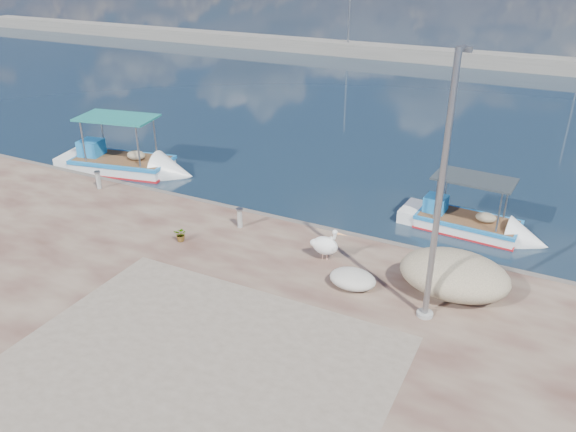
# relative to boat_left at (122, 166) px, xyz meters

# --- Properties ---
(ground) EXTENTS (1400.00, 1400.00, 0.00)m
(ground) POSITION_rel_boat_left_xyz_m (10.28, -7.05, -0.23)
(ground) COLOR #162635
(ground) RESTS_ON ground
(quay_patch) EXTENTS (9.00, 7.00, 0.01)m
(quay_patch) POSITION_rel_boat_left_xyz_m (11.28, -10.05, 0.27)
(quay_patch) COLOR gray
(quay_patch) RESTS_ON quay
(breakwater) EXTENTS (120.00, 2.20, 7.50)m
(breakwater) POSITION_rel_boat_left_xyz_m (10.27, 32.95, 0.37)
(breakwater) COLOR gray
(breakwater) RESTS_ON ground
(boat_left) EXTENTS (6.50, 3.20, 3.00)m
(boat_left) POSITION_rel_boat_left_xyz_m (0.00, 0.00, 0.00)
(boat_left) COLOR white
(boat_left) RESTS_ON ground
(boat_right) EXTENTS (5.10, 1.98, 2.40)m
(boat_right) POSITION_rel_boat_left_xyz_m (15.42, 1.05, -0.05)
(boat_right) COLOR white
(boat_right) RESTS_ON ground
(pelican) EXTENTS (1.15, 0.64, 1.09)m
(pelican) POSITION_rel_boat_left_xyz_m (12.00, -4.06, 0.78)
(pelican) COLOR tan
(pelican) RESTS_ON quay
(lamp_post) EXTENTS (0.44, 0.96, 7.00)m
(lamp_post) POSITION_rel_boat_left_xyz_m (15.57, -5.56, 3.56)
(lamp_post) COLOR gray
(lamp_post) RESTS_ON quay
(bollard_near) EXTENTS (0.24, 0.24, 0.72)m
(bollard_near) POSITION_rel_boat_left_xyz_m (8.43, -3.34, 0.66)
(bollard_near) COLOR gray
(bollard_near) RESTS_ON quay
(bollard_far) EXTENTS (0.24, 0.24, 0.74)m
(bollard_far) POSITION_rel_boat_left_xyz_m (1.49, -2.94, 0.67)
(bollard_far) COLOR gray
(bollard_far) RESTS_ON quay
(potted_plant) EXTENTS (0.53, 0.48, 0.50)m
(potted_plant) POSITION_rel_boat_left_xyz_m (7.21, -5.10, 0.51)
(potted_plant) COLOR #33722D
(potted_plant) RESTS_ON quay
(net_pile_c) EXTENTS (3.08, 2.20, 1.21)m
(net_pile_c) POSITION_rel_boat_left_xyz_m (15.97, -4.16, 0.87)
(net_pile_c) COLOR #C6B493
(net_pile_c) RESTS_ON quay
(net_pile_d) EXTENTS (1.37, 1.03, 0.52)m
(net_pile_d) POSITION_rel_boat_left_xyz_m (13.33, -5.14, 0.52)
(net_pile_d) COLOR silver
(net_pile_d) RESTS_ON quay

